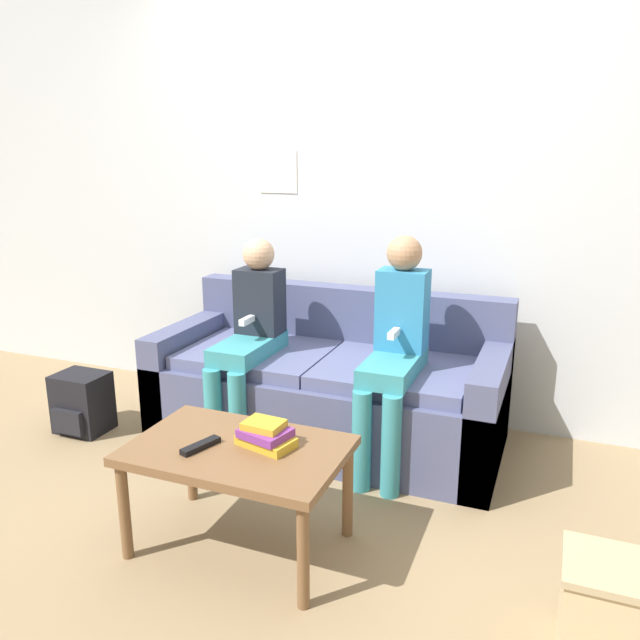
{
  "coord_description": "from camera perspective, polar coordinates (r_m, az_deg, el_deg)",
  "views": [
    {
      "loc": [
        1.13,
        -2.45,
        1.53
      ],
      "look_at": [
        0.0,
        0.38,
        0.7
      ],
      "focal_mm": 35.0,
      "sensor_mm": 36.0,
      "label": 1
    }
  ],
  "objects": [
    {
      "name": "tv_remote",
      "position": [
        2.46,
        -10.86,
        -11.22
      ],
      "size": [
        0.09,
        0.17,
        0.02
      ],
      "rotation": [
        0.0,
        0.0,
        -0.32
      ],
      "color": "black",
      "rests_on": "coffee_table"
    },
    {
      "name": "wall_back",
      "position": [
        3.65,
        3.78,
        11.52
      ],
      "size": [
        8.0,
        0.07,
        2.6
      ],
      "color": "silver",
      "rests_on": "ground_plane"
    },
    {
      "name": "storage_box",
      "position": [
        2.28,
        25.66,
        -23.13
      ],
      "size": [
        0.35,
        0.27,
        0.34
      ],
      "color": "#CCB284",
      "rests_on": "ground_plane"
    },
    {
      "name": "person_right",
      "position": [
        3.01,
        6.88,
        -2.17
      ],
      "size": [
        0.24,
        0.56,
        1.14
      ],
      "color": "teal",
      "rests_on": "ground_plane"
    },
    {
      "name": "ground_plane",
      "position": [
        3.1,
        -2.73,
        -14.43
      ],
      "size": [
        10.0,
        10.0,
        0.0
      ],
      "primitive_type": "plane",
      "color": "#937A56"
    },
    {
      "name": "person_left",
      "position": [
        3.29,
        -6.48,
        -1.12
      ],
      "size": [
        0.24,
        0.56,
        1.09
      ],
      "color": "teal",
      "rests_on": "ground_plane"
    },
    {
      "name": "book_stack",
      "position": [
        2.44,
        -5.01,
        -10.42
      ],
      "size": [
        0.24,
        0.19,
        0.1
      ],
      "color": "gold",
      "rests_on": "coffee_table"
    },
    {
      "name": "backpack",
      "position": [
        3.77,
        -20.93,
        -7.11
      ],
      "size": [
        0.28,
        0.25,
        0.34
      ],
      "color": "black",
      "rests_on": "ground_plane"
    },
    {
      "name": "coffee_table",
      "position": [
        2.49,
        -7.54,
        -12.46
      ],
      "size": [
        0.83,
        0.54,
        0.44
      ],
      "color": "brown",
      "rests_on": "ground_plane"
    },
    {
      "name": "couch",
      "position": [
        3.41,
        0.83,
        -6.34
      ],
      "size": [
        1.84,
        0.81,
        0.79
      ],
      "color": "#4C5175",
      "rests_on": "ground_plane"
    }
  ]
}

